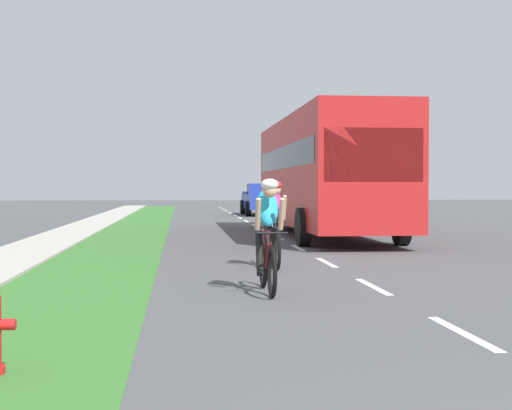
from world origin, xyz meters
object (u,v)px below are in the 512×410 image
object	(u,v)px
bus_red	(324,170)
pickup_blue	(264,199)
cyclist_lead	(268,234)
cyclist_trailing	(274,223)

from	to	relation	value
bus_red	pickup_blue	xyz separation A→B (m)	(0.09, 16.50, -1.15)
cyclist_lead	cyclist_trailing	bearing A→B (deg)	81.34
cyclist_trailing	pickup_blue	world-z (taller)	pickup_blue
bus_red	pickup_blue	size ratio (longest dim) A/B	2.27
cyclist_lead	bus_red	distance (m)	12.15
cyclist_trailing	pickup_blue	xyz separation A→B (m)	(2.67, 25.00, 0.02)
cyclist_trailing	bus_red	distance (m)	8.96
cyclist_lead	bus_red	world-z (taller)	bus_red
bus_red	cyclist_trailing	bearing A→B (deg)	-106.86
bus_red	cyclist_lead	bearing A→B (deg)	-104.68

